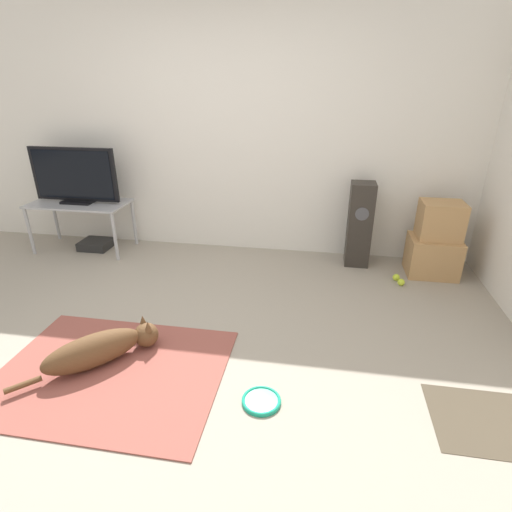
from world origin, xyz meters
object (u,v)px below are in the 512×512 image
object	(u,v)px
floor_speaker	(360,225)
tennis_ball_near_speaker	(396,277)
cardboard_box_upper	(441,220)
tennis_ball_by_boxes	(401,282)
dog	(101,348)
tv	(74,176)
frisbee	(261,401)
cardboard_box_lower	(432,256)
tv_stand	(80,208)
game_console	(96,244)

from	to	relation	value
floor_speaker	tennis_ball_near_speaker	bearing A→B (deg)	-43.28
cardboard_box_upper	tennis_ball_by_boxes	size ratio (longest dim) A/B	5.88
dog	tv	bearing A→B (deg)	123.42
frisbee	tennis_ball_by_boxes	size ratio (longest dim) A/B	3.60
frisbee	floor_speaker	size ratio (longest dim) A/B	0.28
cardboard_box_lower	tennis_ball_near_speaker	world-z (taller)	cardboard_box_lower
tv_stand	tv	bearing A→B (deg)	90.00
cardboard_box_lower	tennis_ball_by_boxes	bearing A→B (deg)	-136.10
cardboard_box_upper	tennis_ball_by_boxes	distance (m)	0.70
frisbee	tennis_ball_by_boxes	world-z (taller)	tennis_ball_by_boxes
game_console	tv_stand	bearing A→B (deg)	-162.73
frisbee	tv_stand	xyz separation A→B (m)	(-2.33, 2.02, 0.47)
cardboard_box_upper	tennis_ball_near_speaker	size ratio (longest dim) A/B	5.88
frisbee	floor_speaker	xyz separation A→B (m)	(0.67, 2.12, 0.42)
tv_stand	tennis_ball_by_boxes	xyz separation A→B (m)	(3.40, -0.33, -0.45)
dog	frisbee	size ratio (longest dim) A/B	3.12
cardboard_box_upper	tv	distance (m)	3.74
cardboard_box_upper	tv	world-z (taller)	tv
tennis_ball_by_boxes	game_console	xyz separation A→B (m)	(-3.30, 0.36, 0.01)
frisbee	tv	xyz separation A→B (m)	(-2.33, 2.02, 0.82)
tv_stand	dog	bearing A→B (deg)	-56.54
dog	frisbee	distance (m)	1.14
dog	frisbee	bearing A→B (deg)	-9.35
cardboard_box_upper	dog	bearing A→B (deg)	-144.03
cardboard_box_upper	floor_speaker	size ratio (longest dim) A/B	0.45
tennis_ball_by_boxes	tennis_ball_near_speaker	xyz separation A→B (m)	(-0.03, 0.10, 0.00)
cardboard_box_upper	tv	xyz separation A→B (m)	(-3.73, 0.01, 0.28)
dog	game_console	distance (m)	2.18
floor_speaker	tv_stand	world-z (taller)	floor_speaker
dog	tv	world-z (taller)	tv
cardboard_box_lower	game_console	size ratio (longest dim) A/B	1.44
tennis_ball_by_boxes	frisbee	bearing A→B (deg)	-122.31
tennis_ball_near_speaker	game_console	world-z (taller)	game_console
tennis_ball_near_speaker	game_console	size ratio (longest dim) A/B	0.20
tv	tennis_ball_near_speaker	xyz separation A→B (m)	(3.37, -0.24, -0.80)
cardboard_box_upper	game_console	world-z (taller)	cardboard_box_upper
dog	floor_speaker	world-z (taller)	floor_speaker
dog	tennis_ball_near_speaker	size ratio (longest dim) A/B	11.25
cardboard_box_upper	tennis_ball_near_speaker	world-z (taller)	cardboard_box_upper
tennis_ball_by_boxes	cardboard_box_lower	bearing A→B (deg)	43.90
floor_speaker	game_console	bearing A→B (deg)	-178.56
floor_speaker	game_console	size ratio (longest dim) A/B	2.64
tennis_ball_by_boxes	tennis_ball_near_speaker	size ratio (longest dim) A/B	1.00
tennis_ball_near_speaker	frisbee	bearing A→B (deg)	-120.18
tv	tennis_ball_by_boxes	distance (m)	3.51
tv	game_console	distance (m)	0.79
dog	game_console	world-z (taller)	dog
game_console	tennis_ball_by_boxes	bearing A→B (deg)	-6.30
floor_speaker	game_console	distance (m)	2.93
cardboard_box_upper	game_console	size ratio (longest dim) A/B	1.19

